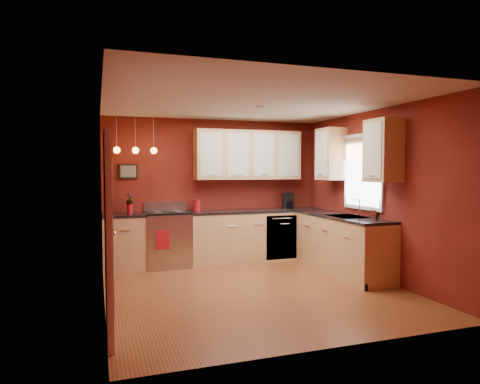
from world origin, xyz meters
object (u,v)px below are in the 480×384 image
object	(u,v)px
soap_pump	(373,212)
sink	(348,218)
coffee_maker	(288,201)
gas_range	(168,239)
red_canister	(197,205)

from	to	relation	value
soap_pump	sink	bearing A→B (deg)	124.90
coffee_maker	gas_range	bearing A→B (deg)	-158.53
sink	coffee_maker	world-z (taller)	coffee_maker
sink	coffee_maker	bearing A→B (deg)	100.49
gas_range	red_canister	distance (m)	0.79
gas_range	soap_pump	world-z (taller)	soap_pump
gas_range	red_canister	xyz separation A→B (m)	(0.55, 0.12, 0.56)
sink	coffee_maker	distance (m)	1.62
sink	soap_pump	world-z (taller)	sink
red_canister	soap_pump	world-z (taller)	red_canister
red_canister	soap_pump	distance (m)	3.03
soap_pump	gas_range	bearing A→B (deg)	147.29
gas_range	sink	xyz separation A→B (m)	(2.62, -1.50, 0.43)
sink	soap_pump	bearing A→B (deg)	-55.10
red_canister	soap_pump	bearing A→B (deg)	-40.30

